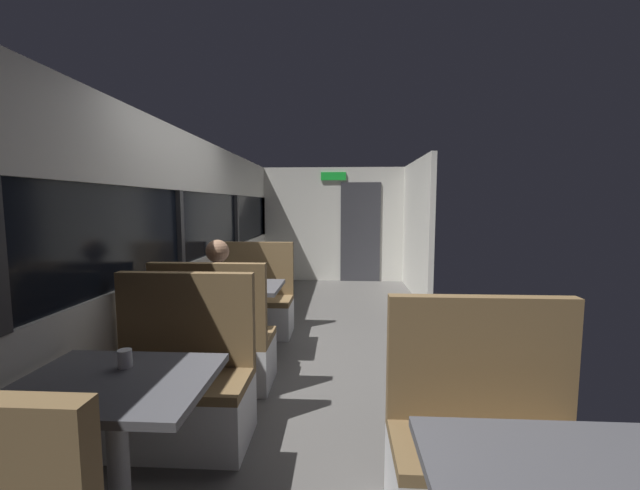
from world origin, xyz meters
name	(u,v)px	position (x,y,z in m)	size (l,w,h in m)	color
ground_plane	(323,361)	(0.00, 0.00, -0.01)	(3.30, 9.20, 0.02)	#514F4C
carriage_window_panel_left	(179,250)	(-1.45, 0.00, 1.11)	(0.09, 8.48, 2.30)	beige
carriage_end_bulkhead	(336,225)	(0.06, 4.19, 1.14)	(2.90, 0.11, 2.30)	beige
carriage_aisle_panel_right	(416,228)	(1.45, 3.00, 1.15)	(0.08, 2.40, 2.30)	beige
dining_table_near_window	(115,399)	(-0.89, -2.09, 0.64)	(0.90, 0.70, 0.74)	#9E9EA3
bench_near_window_facing_entry	(178,392)	(-0.89, -1.39, 0.33)	(0.95, 0.50, 1.10)	silver
dining_table_mid_window	(237,295)	(-0.89, 0.09, 0.64)	(0.90, 0.70, 0.74)	#9E9EA3
bench_mid_window_facing_end	(216,349)	(-0.89, -0.61, 0.33)	(0.95, 0.50, 1.10)	silver
bench_mid_window_facing_entry	(253,307)	(-0.89, 0.79, 0.33)	(0.95, 0.50, 1.10)	silver
bench_front_aisle_facing_entry	(489,461)	(0.89, -1.99, 0.33)	(0.95, 0.50, 1.10)	silver
seated_passenger	(218,323)	(-0.89, -0.54, 0.54)	(0.47, 0.55, 1.26)	#26262D
coffee_cup_primary	(125,358)	(-0.92, -1.95, 0.79)	(0.07, 0.07, 0.09)	white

